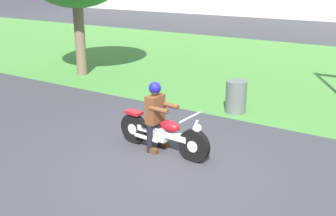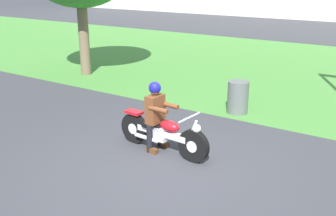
% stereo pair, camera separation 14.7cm
% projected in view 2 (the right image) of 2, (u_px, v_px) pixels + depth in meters
% --- Properties ---
extents(ground, '(120.00, 120.00, 0.00)m').
position_uv_depth(ground, '(158.00, 170.00, 7.17)').
color(ground, '#38383D').
extents(grass_verge, '(60.00, 12.00, 0.01)m').
position_uv_depth(grass_verge, '(302.00, 71.00, 14.42)').
color(grass_verge, '#478438').
rests_on(grass_verge, ground).
extents(motorcycle_lead, '(2.11, 0.66, 0.87)m').
position_uv_depth(motorcycle_lead, '(163.00, 133.00, 7.79)').
color(motorcycle_lead, black).
rests_on(motorcycle_lead, ground).
extents(rider_lead, '(0.57, 0.49, 1.40)m').
position_uv_depth(rider_lead, '(156.00, 111.00, 7.75)').
color(rider_lead, black).
rests_on(rider_lead, ground).
extents(trash_can, '(0.52, 0.52, 0.82)m').
position_uv_depth(trash_can, '(238.00, 97.00, 9.98)').
color(trash_can, '#595E5B').
rests_on(trash_can, ground).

